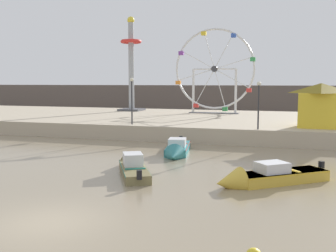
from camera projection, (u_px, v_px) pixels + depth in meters
name	position (u px, v px, depth m)	size (l,w,h in m)	color
ground_plane	(48.00, 222.00, 14.43)	(240.00, 240.00, 0.00)	gray
quay_promenade	(215.00, 123.00, 43.01)	(110.00, 21.47, 1.27)	#B7A88E
distant_town_skyline	(243.00, 100.00, 63.64)	(140.00, 3.00, 4.40)	#564C47
motorboat_olive_wood	(132.00, 166.00, 22.53)	(3.79, 5.63, 1.45)	olive
motorboat_mustard_yellow	(264.00, 177.00, 19.74)	(5.51, 4.91, 1.46)	gold
motorboat_teal_painted	(177.00, 150.00, 27.81)	(2.47, 6.04, 1.48)	teal
ferris_wheel_white_frame	(214.00, 71.00, 47.56)	(9.36, 1.20, 9.84)	silver
drop_tower_steel_tower	(131.00, 64.00, 51.94)	(2.80, 2.80, 11.82)	#999EA3
carnival_booth_yellow_awning	(321.00, 105.00, 32.75)	(3.81, 2.99, 3.56)	yellow
promenade_lamp_near	(132.00, 94.00, 35.19)	(0.32, 0.32, 4.02)	#2D2D33
promenade_lamp_far	(259.00, 98.00, 31.46)	(0.32, 0.32, 3.69)	#2D2D33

